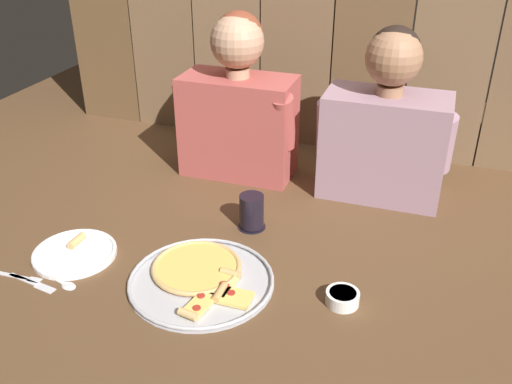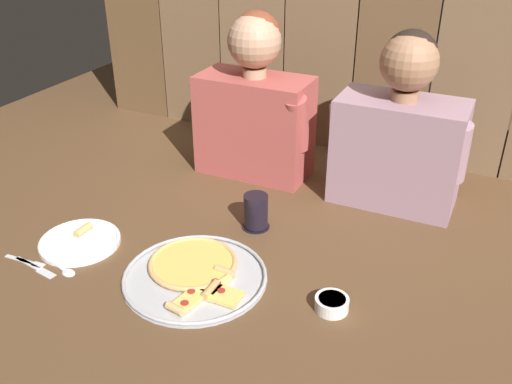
# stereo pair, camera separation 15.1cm
# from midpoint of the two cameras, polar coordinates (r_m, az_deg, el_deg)

# --- Properties ---
(ground_plane) EXTENTS (3.20, 3.20, 0.00)m
(ground_plane) POSITION_cam_midpoint_polar(r_m,az_deg,el_deg) (1.52, -2.83, -7.98)
(ground_plane) COLOR brown
(pizza_tray) EXTENTS (0.38, 0.38, 0.03)m
(pizza_tray) POSITION_cam_midpoint_polar(r_m,az_deg,el_deg) (1.49, -8.59, -8.58)
(pizza_tray) COLOR #B2B2B7
(pizza_tray) RESTS_ON ground
(dinner_plate) EXTENTS (0.23, 0.23, 0.03)m
(dinner_plate) POSITION_cam_midpoint_polar(r_m,az_deg,el_deg) (1.67, -20.44, -5.88)
(dinner_plate) COLOR white
(dinner_plate) RESTS_ON ground
(drinking_glass) EXTENTS (0.08, 0.08, 0.11)m
(drinking_glass) POSITION_cam_midpoint_polar(r_m,az_deg,el_deg) (1.67, -3.04, -2.11)
(drinking_glass) COLOR black
(drinking_glass) RESTS_ON ground
(dipping_bowl) EXTENTS (0.08, 0.08, 0.03)m
(dipping_bowl) POSITION_cam_midpoint_polar(r_m,az_deg,el_deg) (1.40, 5.71, -10.68)
(dipping_bowl) COLOR white
(dipping_bowl) RESTS_ON ground
(table_fork) EXTENTS (0.13, 0.02, 0.01)m
(table_fork) POSITION_cam_midpoint_polar(r_m,az_deg,el_deg) (1.64, -25.23, -7.91)
(table_fork) COLOR silver
(table_fork) RESTS_ON ground
(table_knife) EXTENTS (0.16, 0.04, 0.01)m
(table_knife) POSITION_cam_midpoint_polar(r_m,az_deg,el_deg) (1.61, -24.36, -8.46)
(table_knife) COLOR silver
(table_knife) RESTS_ON ground
(table_spoon) EXTENTS (0.14, 0.06, 0.01)m
(table_spoon) POSITION_cam_midpoint_polar(r_m,az_deg,el_deg) (1.58, -21.68, -8.57)
(table_spoon) COLOR silver
(table_spoon) RESTS_ON ground
(diner_left) EXTENTS (0.42, 0.20, 0.56)m
(diner_left) POSITION_cam_midpoint_polar(r_m,az_deg,el_deg) (1.92, -4.11, 8.81)
(diner_left) COLOR #AD4C47
(diner_left) RESTS_ON ground
(diner_right) EXTENTS (0.42, 0.21, 0.55)m
(diner_right) POSITION_cam_midpoint_polar(r_m,az_deg,el_deg) (1.81, 10.71, 6.59)
(diner_right) COLOR gray
(diner_right) RESTS_ON ground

